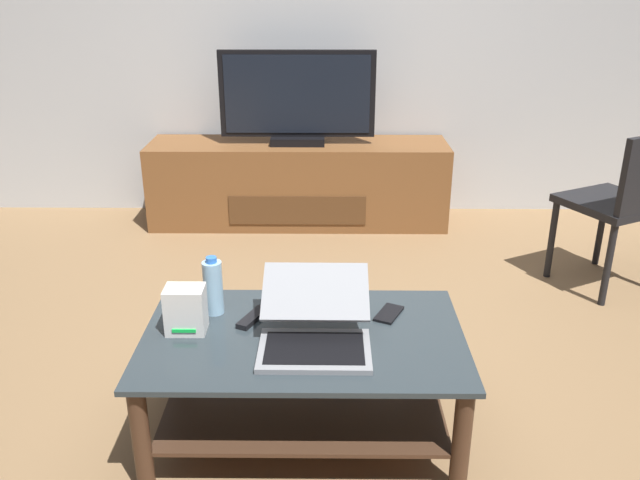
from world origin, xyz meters
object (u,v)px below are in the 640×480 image
Objects in this scene: television at (297,100)px; laptop at (315,326)px; router_box at (186,310)px; cell_phone at (389,314)px; tv_remote at (252,318)px; dining_chair at (625,199)px; water_bottle_near at (213,287)px; coffee_table at (304,367)px; media_cabinet at (299,183)px.

television is 2.28m from laptop.
television is at bearing 82.14° from router_box.
television is 2.14m from cell_phone.
tv_remote reaches higher than cell_phone.
dining_chair reaches higher than tv_remote.
dining_chair is 3.91× the size of water_bottle_near.
router_box is at bearing -136.02° from tv_remote.
television is 2.01m from dining_chair.
tv_remote is at bearing -92.20° from television.
coffee_table is 7.97× the size of cell_phone.
dining_chair reaches higher than coffee_table.
router_box is (-0.45, 0.07, 0.02)m from laptop.
television is at bearing 83.68° from water_bottle_near.
television is 2.15m from tv_remote.
tv_remote is (0.15, -0.06, -0.09)m from water_bottle_near.
cell_phone is at bearing -1.33° from water_bottle_near.
dining_chair is at bearing 56.38° from tv_remote.
water_bottle_near reaches higher than tv_remote.
tv_remote is (-0.08, -2.11, -0.40)m from television.
coffee_table is at bearing -129.34° from cell_phone.
router_box is 0.25m from tv_remote.
router_box is at bearing -144.61° from cell_phone.
laptop is (0.15, -2.25, -0.35)m from television.
water_bottle_near is at bearing -96.25° from media_cabinet.
dining_chair is at bearing 28.59° from water_bottle_near.
laptop is (0.04, -0.05, 0.19)m from coffee_table.
router_box is (-0.30, -2.21, 0.23)m from media_cabinet.
dining_chair is 2.00× the size of laptop.
tv_remote is (-1.80, -1.12, -0.08)m from dining_chair.
media_cabinet is 1.98× the size of television.
water_bottle_near reaches higher than router_box.
media_cabinet is at bearing 149.46° from dining_chair.
cell_phone is (-1.30, -1.07, -0.08)m from dining_chair.
dining_chair is at bearing -30.54° from media_cabinet.
router_box reaches higher than media_cabinet.
laptop is at bearing -8.60° from router_box.
coffee_table is 0.20m from laptop.
television is 1.14× the size of dining_chair.
television is at bearing 127.14° from cell_phone.
television is 6.17× the size of tv_remote.
television reaches higher than cell_phone.
dining_chair is 2.21m from water_bottle_near.
water_bottle_near is at bearing -155.57° from cell_phone.
media_cabinet is 13.96× the size of cell_phone.
laptop is at bearing -86.26° from television.
cell_phone is 0.50m from tv_remote.
dining_chair is 1.69m from cell_phone.
television reaches higher than media_cabinet.
water_bottle_near is (-0.37, 0.20, 0.04)m from laptop.
dining_chair is (1.72, -0.99, -0.32)m from television.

